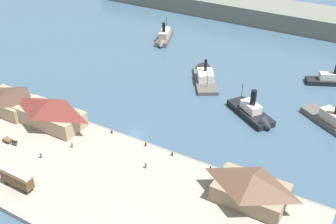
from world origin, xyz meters
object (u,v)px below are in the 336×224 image
at_px(mooring_post_center_west, 146,144).
at_px(ferry_shed_customs_shed, 50,112).
at_px(pedestrian_by_tram, 146,165).
at_px(ferry_departing_north, 204,75).
at_px(ferry_mid_harbor, 255,115).
at_px(ferry_shed_west_terminal, 9,100).
at_px(ferry_shed_central_terminal, 251,187).
at_px(horse_cart, 10,141).
at_px(street_tram, 17,178).
at_px(pedestrian_near_west_shed, 72,145).
at_px(pedestrian_walking_west, 41,155).
at_px(ferry_approaching_west, 164,38).
at_px(ferry_approaching_east, 336,80).
at_px(mooring_post_center_east, 112,132).
at_px(mooring_post_west, 172,154).

bearing_deg(mooring_post_center_west, ferry_shed_customs_shed, -170.70).
height_order(pedestrian_by_tram, ferry_departing_north, ferry_departing_north).
xyz_separation_m(ferry_mid_harbor, ferry_departing_north, (-24.79, 16.70, -0.34)).
bearing_deg(ferry_shed_west_terminal, mooring_post_center_west, 6.67).
bearing_deg(ferry_shed_central_terminal, horse_cart, -168.86).
distance_m(ferry_shed_central_terminal, street_tram, 53.39).
height_order(pedestrian_near_west_shed, pedestrian_walking_west, pedestrian_near_west_shed).
distance_m(ferry_mid_harbor, ferry_approaching_west, 66.57).
height_order(ferry_shed_customs_shed, street_tram, ferry_shed_customs_shed).
bearing_deg(pedestrian_near_west_shed, ferry_shed_central_terminal, 6.41).
distance_m(ferry_shed_customs_shed, ferry_mid_harbor, 59.64).
xyz_separation_m(ferry_shed_customs_shed, pedestrian_walking_west, (8.95, -13.04, -3.16)).
distance_m(ferry_shed_west_terminal, horse_cart, 18.42).
height_order(ferry_shed_customs_shed, horse_cart, ferry_shed_customs_shed).
xyz_separation_m(ferry_shed_central_terminal, horse_cart, (-62.97, -12.40, -2.77)).
bearing_deg(pedestrian_walking_west, ferry_approaching_east, 55.56).
bearing_deg(ferry_shed_west_terminal, ferry_shed_central_terminal, 0.21).
relative_size(mooring_post_center_west, ferry_approaching_east, 0.05).
bearing_deg(pedestrian_near_west_shed, ferry_departing_north, 78.49).
xyz_separation_m(mooring_post_center_east, ferry_departing_north, (6.31, 45.55, -0.47)).
distance_m(mooring_post_center_west, ferry_approaching_east, 74.06).
bearing_deg(ferry_shed_central_terminal, mooring_post_west, 167.66).
distance_m(ferry_approaching_east, ferry_departing_north, 45.37).
bearing_deg(street_tram, ferry_departing_north, 80.83).
relative_size(horse_cart, ferry_approaching_east, 0.30).
bearing_deg(pedestrian_by_tram, ferry_approaching_west, 117.84).
xyz_separation_m(pedestrian_by_tram, ferry_approaching_west, (-39.60, 74.99, -0.30)).
relative_size(pedestrian_near_west_shed, ferry_departing_north, 0.08).
relative_size(pedestrian_walking_west, mooring_post_center_west, 1.87).
xyz_separation_m(ferry_shed_central_terminal, ferry_approaching_west, (-65.74, 72.39, -3.22)).
xyz_separation_m(mooring_post_west, mooring_post_center_east, (-19.51, 0.15, 0.00)).
distance_m(ferry_shed_west_terminal, ferry_shed_customs_shed, 16.27).
distance_m(horse_cart, mooring_post_west, 43.66).
bearing_deg(ferry_mid_harbor, ferry_shed_customs_shed, -145.44).
height_order(ferry_shed_customs_shed, ferry_departing_north, ferry_shed_customs_shed).
xyz_separation_m(ferry_shed_central_terminal, ferry_departing_north, (-36.13, 50.72, -3.73)).
distance_m(horse_cart, pedestrian_by_tram, 38.11).
bearing_deg(pedestrian_by_tram, pedestrian_near_west_shed, -172.71).
bearing_deg(ferry_departing_north, ferry_approaching_west, 143.81).
height_order(ferry_shed_customs_shed, ferry_approaching_west, ferry_shed_customs_shed).
height_order(ferry_shed_west_terminal, pedestrian_walking_west, ferry_shed_west_terminal).
height_order(ferry_shed_customs_shed, ferry_approaching_east, ferry_shed_customs_shed).
xyz_separation_m(mooring_post_center_west, ferry_departing_north, (-5.02, 45.68, -0.47)).
relative_size(ferry_shed_central_terminal, ferry_approaching_west, 0.86).
height_order(ferry_shed_west_terminal, ferry_departing_north, ferry_departing_north).
distance_m(ferry_shed_central_terminal, pedestrian_walking_west, 53.07).
bearing_deg(horse_cart, pedestrian_by_tram, 14.90).
height_order(ferry_shed_central_terminal, mooring_post_center_east, ferry_shed_central_terminal).
height_order(pedestrian_walking_west, ferry_departing_north, ferry_departing_north).
relative_size(mooring_post_center_east, ferry_approaching_west, 0.05).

